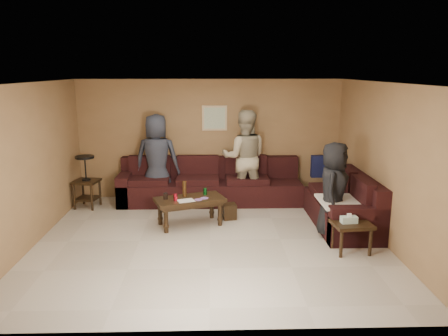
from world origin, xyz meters
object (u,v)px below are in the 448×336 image
Objects in this scene: coffee_table at (190,202)px; waste_bin at (229,211)px; person_right at (333,190)px; person_left at (157,159)px; person_middle at (244,157)px; sectional_sofa at (252,194)px; end_table_left at (86,181)px; side_table_right at (351,227)px.

coffee_table is 0.82m from waste_bin.
coffee_table is at bearing 101.45° from person_right.
waste_bin is 0.15× the size of person_left.
sectional_sofa is at bearing 107.59° from person_middle.
person_right reaches higher than waste_bin.
person_middle is (-0.12, 0.47, 0.63)m from sectional_sofa.
person_left is 3.63m from person_right.
side_table_right is (4.56, -2.33, -0.15)m from end_table_left.
sectional_sofa is 2.42m from side_table_right.
person_right reaches higher than sectional_sofa.
side_table_right is 4.14m from person_left.
person_right reaches higher than side_table_right.
person_left is (-1.43, 1.05, 0.78)m from waste_bin.
person_middle reaches higher than coffee_table.
waste_bin is 0.15× the size of person_middle.
coffee_table is at bearing 153.28° from side_table_right.
person_middle reaches higher than end_table_left.
end_table_left is 3.17m from person_middle.
person_left reaches higher than coffee_table.
person_right reaches higher than coffee_table.
end_table_left is 0.54× the size of person_middle.
waste_bin is 1.31m from person_middle.
coffee_table is at bearing -156.68° from waste_bin.
side_table_right is at bearing -57.58° from sectional_sofa.
end_table_left is at bearing 164.55° from waste_bin.
coffee_table is 2.35m from end_table_left.
end_table_left is at bearing 152.98° from side_table_right.
side_table_right is at bearing 145.84° from person_left.
person_right is (-0.10, 0.70, 0.38)m from side_table_right.
end_table_left is 1.72× the size of side_table_right.
sectional_sofa is at bearing 34.30° from coffee_table.
coffee_table is at bearing 122.85° from person_left.
person_middle reaches higher than person_right.
sectional_sofa is 2.43× the size of person_middle.
person_left reaches higher than end_table_left.
sectional_sofa is at bearing 122.42° from side_table_right.
person_right is at bearing 129.34° from person_middle.
sectional_sofa is at bearing 46.96° from waste_bin.
person_right is at bearing -48.22° from sectional_sofa.
waste_bin is (0.71, 0.31, -0.28)m from coffee_table.
end_table_left is 1.45m from person_left.
sectional_sofa reaches higher than side_table_right.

